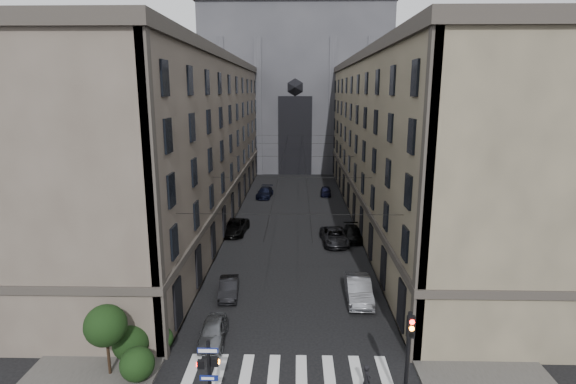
# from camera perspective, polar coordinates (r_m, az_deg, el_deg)

# --- Properties ---
(sidewalk_left) EXTENTS (7.00, 80.00, 0.15)m
(sidewalk_left) POSITION_cam_1_polar(r_m,az_deg,el_deg) (55.73, -10.19, -2.91)
(sidewalk_left) COLOR #383533
(sidewalk_left) RESTS_ON ground
(sidewalk_right) EXTENTS (7.00, 80.00, 0.15)m
(sidewalk_right) POSITION_cam_1_polar(r_m,az_deg,el_deg) (55.55, 11.59, -3.03)
(sidewalk_right) COLOR #383533
(sidewalk_right) RESTS_ON ground
(zebra_crossing) EXTENTS (11.00, 3.20, 0.01)m
(zebra_crossing) POSITION_cam_1_polar(r_m,az_deg,el_deg) (26.24, -0.06, -21.89)
(zebra_crossing) COLOR beige
(zebra_crossing) RESTS_ON ground
(building_left) EXTENTS (13.60, 60.60, 18.85)m
(building_left) POSITION_cam_1_polar(r_m,az_deg,el_deg) (54.68, -13.61, 6.53)
(building_left) COLOR #4F463D
(building_left) RESTS_ON ground
(building_right) EXTENTS (13.60, 60.60, 18.85)m
(building_right) POSITION_cam_1_polar(r_m,az_deg,el_deg) (54.44, 15.09, 6.43)
(building_right) COLOR brown
(building_right) RESTS_ON ground
(gothic_tower) EXTENTS (35.00, 23.00, 58.00)m
(gothic_tower) POSITION_cam_1_polar(r_m,az_deg,el_deg) (91.59, 0.97, 14.54)
(gothic_tower) COLOR #2D2D33
(gothic_tower) RESTS_ON ground
(pedestrian_signal_left) EXTENTS (1.02, 0.38, 4.00)m
(pedestrian_signal_left) POSITION_cam_1_polar(r_m,az_deg,el_deg) (22.40, -10.00, -21.69)
(pedestrian_signal_left) COLOR black
(pedestrian_signal_left) RESTS_ON ground
(traffic_light_right) EXTENTS (0.34, 0.50, 5.20)m
(traffic_light_right) POSITION_cam_1_polar(r_m,az_deg,el_deg) (22.44, 15.04, -18.95)
(traffic_light_right) COLOR black
(traffic_light_right) RESTS_ON ground
(shrub_cluster) EXTENTS (3.90, 4.40, 3.90)m
(shrub_cluster) POSITION_cam_1_polar(r_m,az_deg,el_deg) (26.89, -19.91, -17.28)
(shrub_cluster) COLOR black
(shrub_cluster) RESTS_ON sidewalk_left
(tram_wires) EXTENTS (14.00, 60.00, 0.43)m
(tram_wires) POSITION_cam_1_polar(r_m,az_deg,el_deg) (52.78, 0.70, 4.38)
(tram_wires) COLOR black
(tram_wires) RESTS_ON ground
(car_left_near) EXTENTS (1.70, 3.91, 1.31)m
(car_left_near) POSITION_cam_1_polar(r_m,az_deg,el_deg) (28.87, -9.50, -17.05)
(car_left_near) COLOR slate
(car_left_near) RESTS_ON ground
(car_left_midnear) EXTENTS (1.69, 3.99, 1.28)m
(car_left_midnear) POSITION_cam_1_polar(r_m,az_deg,el_deg) (34.28, -7.54, -11.99)
(car_left_midnear) COLOR black
(car_left_midnear) RESTS_ON ground
(car_left_midfar) EXTENTS (2.86, 5.44, 1.46)m
(car_left_midfar) POSITION_cam_1_polar(r_m,az_deg,el_deg) (48.33, -6.79, -4.43)
(car_left_midfar) COLOR black
(car_left_midfar) RESTS_ON ground
(car_left_far) EXTENTS (2.43, 5.02, 1.41)m
(car_left_far) POSITION_cam_1_polar(r_m,az_deg,el_deg) (64.29, -2.97, -0.05)
(car_left_far) COLOR black
(car_left_far) RESTS_ON ground
(car_right_near) EXTENTS (1.83, 5.02, 1.64)m
(car_right_near) POSITION_cam_1_polar(r_m,az_deg,el_deg) (33.70, 8.95, -12.15)
(car_right_near) COLOR gray
(car_right_near) RESTS_ON ground
(car_right_midnear) EXTENTS (2.85, 5.51, 1.49)m
(car_right_midnear) POSITION_cam_1_polar(r_m,az_deg,el_deg) (45.16, 5.92, -5.63)
(car_right_midnear) COLOR black
(car_right_midnear) RESTS_ON ground
(car_right_midfar) EXTENTS (1.81, 4.44, 1.29)m
(car_right_midfar) POSITION_cam_1_polar(r_m,az_deg,el_deg) (46.62, 8.25, -5.23)
(car_right_midfar) COLOR black
(car_right_midfar) RESTS_ON ground
(car_right_far) EXTENTS (1.66, 3.78, 1.27)m
(car_right_far) POSITION_cam_1_polar(r_m,az_deg,el_deg) (65.61, 4.81, 0.12)
(car_right_far) COLOR black
(car_right_far) RESTS_ON ground
(pedestrian) EXTENTS (0.50, 0.66, 1.63)m
(pedestrian) POSITION_cam_1_polar(r_m,az_deg,el_deg) (24.63, 9.97, -22.40)
(pedestrian) COLOR black
(pedestrian) RESTS_ON ground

